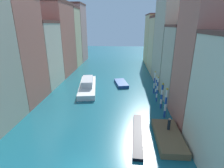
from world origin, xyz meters
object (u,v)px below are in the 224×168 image
(mooring_pole_2, at_px, (157,89))
(vaporetto_white, at_px, (88,85))
(person_on_dock, at_px, (169,124))
(mooring_pole_0, at_px, (166,103))
(mooring_pole_4, at_px, (154,82))
(gondola_black, at_px, (138,134))
(motorboat_0, at_px, (121,83))
(waterfront_dock, at_px, (168,137))
(mooring_pole_1, at_px, (162,96))
(mooring_pole_3, at_px, (156,85))

(mooring_pole_2, bearing_deg, vaporetto_white, 158.96)
(person_on_dock, distance_m, mooring_pole_0, 4.59)
(mooring_pole_2, xyz_separation_m, mooring_pole_4, (0.09, 3.84, -0.01))
(gondola_black, bearing_deg, motorboat_0, 97.35)
(mooring_pole_4, relative_size, gondola_black, 0.51)
(mooring_pole_2, bearing_deg, mooring_pole_4, 88.72)
(mooring_pole_4, distance_m, motorboat_0, 8.64)
(mooring_pole_4, bearing_deg, gondola_black, -106.24)
(mooring_pole_2, distance_m, gondola_black, 11.67)
(waterfront_dock, bearing_deg, mooring_pole_2, 87.65)
(person_on_dock, distance_m, mooring_pole_4, 14.18)
(waterfront_dock, distance_m, mooring_pole_1, 8.75)
(waterfront_dock, xyz_separation_m, gondola_black, (-3.68, 0.64, -0.20))
(waterfront_dock, xyz_separation_m, mooring_pole_3, (0.82, 14.52, 1.67))
(person_on_dock, bearing_deg, waterfront_dock, -101.77)
(mooring_pole_3, xyz_separation_m, vaporetto_white, (-14.30, 2.17, -1.22))
(waterfront_dock, xyz_separation_m, motorboat_0, (-6.20, 20.15, -0.06))
(mooring_pole_4, height_order, motorboat_0, mooring_pole_4)
(person_on_dock, height_order, mooring_pole_2, mooring_pole_2)
(waterfront_dock, distance_m, mooring_pole_3, 14.64)
(mooring_pole_0, relative_size, gondola_black, 0.51)
(vaporetto_white, bearing_deg, motorboat_0, 25.45)
(person_on_dock, xyz_separation_m, vaporetto_white, (-13.68, 15.66, -0.68))
(mooring_pole_1, xyz_separation_m, gondola_black, (-4.40, -7.87, -2.11))
(waterfront_dock, height_order, mooring_pole_4, mooring_pole_4)
(mooring_pole_3, relative_size, gondola_black, 0.43)
(gondola_black, bearing_deg, mooring_pole_2, 68.80)
(mooring_pole_0, bearing_deg, waterfront_dock, -97.29)
(waterfront_dock, distance_m, mooring_pole_4, 15.31)
(mooring_pole_1, distance_m, motorboat_0, 13.69)
(person_on_dock, xyz_separation_m, gondola_black, (-3.89, -0.38, -1.33))
(mooring_pole_1, distance_m, mooring_pole_3, 6.02)
(waterfront_dock, relative_size, mooring_pole_4, 1.49)
(person_on_dock, bearing_deg, mooring_pole_1, 86.10)
(mooring_pole_3, height_order, motorboat_0, mooring_pole_3)
(waterfront_dock, distance_m, gondola_black, 3.74)
(waterfront_dock, relative_size, motorboat_0, 1.16)
(mooring_pole_0, height_order, motorboat_0, mooring_pole_0)
(mooring_pole_1, xyz_separation_m, vaporetto_white, (-14.19, 8.18, -1.46))
(vaporetto_white, bearing_deg, gondola_black, -58.61)
(mooring_pole_3, bearing_deg, person_on_dock, -92.59)
(mooring_pole_2, xyz_separation_m, gondola_black, (-4.15, -10.69, -2.21))
(waterfront_dock, relative_size, vaporetto_white, 0.53)
(mooring_pole_2, distance_m, mooring_pole_4, 3.84)
(mooring_pole_2, relative_size, motorboat_0, 0.78)
(motorboat_0, bearing_deg, waterfront_dock, -72.90)
(mooring_pole_2, xyz_separation_m, motorboat_0, (-6.66, 8.82, -2.07))
(mooring_pole_2, height_order, vaporetto_white, mooring_pole_2)
(gondola_black, bearing_deg, vaporetto_white, 121.39)
(mooring_pole_3, xyz_separation_m, mooring_pole_4, (-0.27, 0.65, 0.33))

